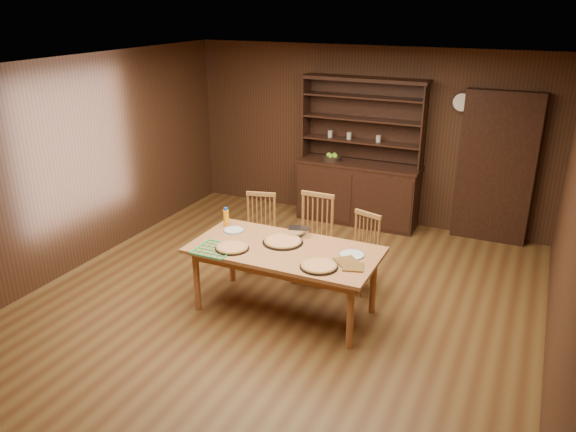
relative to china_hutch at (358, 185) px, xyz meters
The scene contains 20 objects.
floor 2.82m from the china_hutch, 89.99° to the right, with size 6.00×6.00×0.00m, color brown.
room_shell 2.92m from the china_hutch, 89.99° to the right, with size 6.00×6.00×6.00m.
china_hutch is the anchor object (origin of this frame).
doorway 1.96m from the china_hutch, ahead, with size 1.00×0.18×2.10m, color black.
wall_clock 1.89m from the china_hutch, ahead, with size 0.30×0.05×0.30m.
dining_table 2.87m from the china_hutch, 87.63° to the right, with size 2.00×1.00×0.75m.
chair_left 2.09m from the china_hutch, 107.81° to the right, with size 0.48×0.46×0.97m.
chair_center 2.01m from the china_hutch, 87.04° to the right, with size 0.44×0.42×1.07m.
chair_right 2.11m from the china_hutch, 70.54° to the right, with size 0.47×0.46×0.92m.
pizza_left 3.14m from the china_hutch, 96.87° to the right, with size 0.36×0.36×0.04m.
pizza_right 3.20m from the china_hutch, 78.86° to the right, with size 0.38×0.38×0.04m.
pizza_center 2.75m from the china_hutch, 89.15° to the right, with size 0.44×0.44×0.04m.
cooling_rack 3.26m from the china_hutch, 99.39° to the right, with size 0.38×0.38×0.02m, color #0EB95A, non-canonical shape.
plate_left 2.75m from the china_hutch, 102.84° to the right, with size 0.23×0.23×0.02m.
plate_right 2.86m from the china_hutch, 73.27° to the right, with size 0.26×0.26×0.02m.
foil_dish 2.49m from the china_hutch, 87.35° to the right, with size 0.22×0.16×0.09m, color silver.
juice_bottle 2.70m from the china_hutch, 106.57° to the right, with size 0.06×0.06×0.22m.
pot_holder_a 3.14m from the china_hutch, 72.88° to the right, with size 0.20×0.20×0.02m, color #A71E13.
pot_holder_b 3.03m from the china_hutch, 74.14° to the right, with size 0.21×0.21×0.02m, color #A71E13.
fruit_bowl 0.57m from the china_hutch, behind, with size 0.28×0.28×0.12m.
Camera 1 is at (2.42, -5.00, 3.21)m, focal length 35.00 mm.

